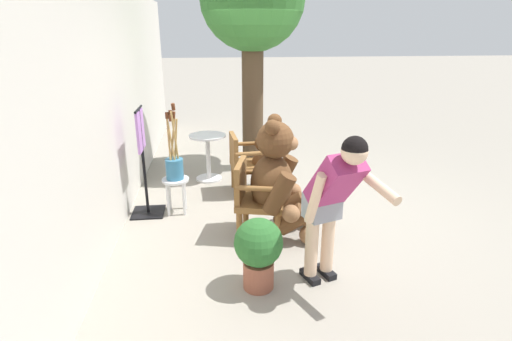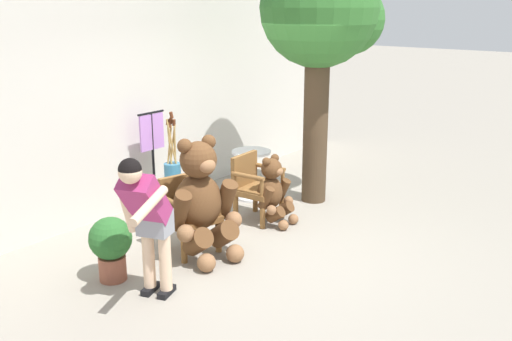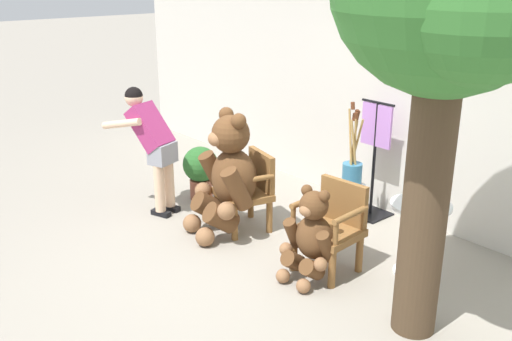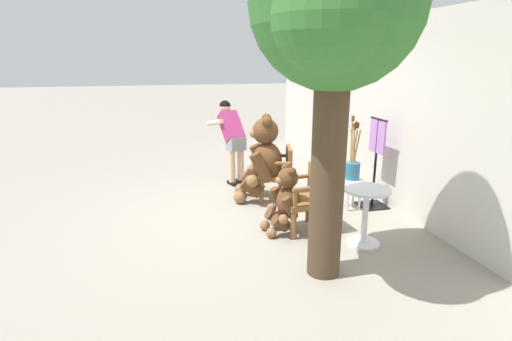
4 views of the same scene
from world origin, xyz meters
The scene contains 12 objects.
ground_plane centered at (0.00, 0.00, 0.00)m, with size 60.00×60.00×0.00m, color gray.
back_wall centered at (0.00, 2.40, 1.40)m, with size 10.00×0.16×2.80m, color beige.
wooden_chair_left centered at (-0.62, 0.76, 0.46)m, with size 0.67×0.64×0.86m.
wooden_chair_right centered at (0.63, 0.76, 0.46)m, with size 0.60×0.56×0.86m.
teddy_bear_large centered at (-0.65, 0.51, 0.67)m, with size 0.86×0.86×1.37m.
teddy_bear_small centered at (0.63, 0.47, 0.44)m, with size 0.54×0.53×0.90m.
person_visitor centered at (-1.69, 0.21, 0.89)m, with size 0.77×0.65×1.48m.
white_stool centered at (0.06, 1.70, 0.36)m, with size 0.34×0.34×0.46m.
brush_bucket centered at (0.06, 1.70, 0.67)m, with size 0.22×0.22×0.96m.
round_side_table centered at (1.22, 1.29, 0.45)m, with size 0.56×0.56×0.72m.
potted_plant centered at (-1.64, 0.85, 0.40)m, with size 0.44×0.44×0.68m.
clothing_display_stand centered at (0.07, 2.07, 0.72)m, with size 0.44×0.40×1.36m.
Camera 3 is at (3.89, -2.97, 2.74)m, focal length 40.00 mm.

